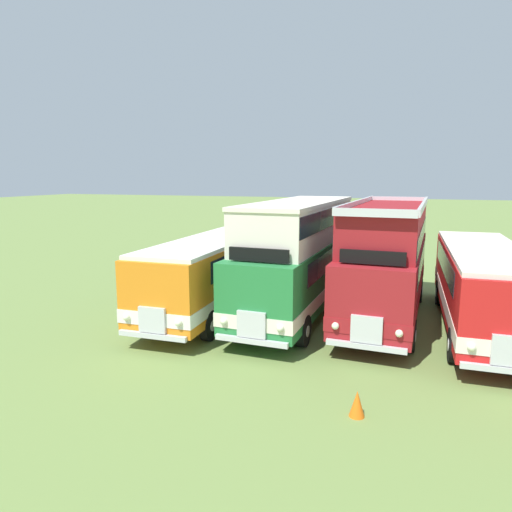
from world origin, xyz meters
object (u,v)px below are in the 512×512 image
at_px(bus_second_in_row, 299,253).
at_px(bus_third_in_row, 387,258).
at_px(cone_mid_row, 357,404).
at_px(bus_first_in_row, 221,265).
at_px(bus_fourth_in_row, 482,282).

height_order(bus_second_in_row, bus_third_in_row, bus_third_in_row).
height_order(bus_second_in_row, cone_mid_row, bus_second_in_row).
height_order(bus_first_in_row, bus_fourth_in_row, same).
height_order(bus_first_in_row, bus_third_in_row, bus_third_in_row).
bearing_deg(bus_first_in_row, bus_fourth_in_row, 0.61).
distance_m(bus_second_in_row, bus_fourth_in_row, 6.65).
xyz_separation_m(bus_first_in_row, bus_third_in_row, (6.62, 0.52, 0.60)).
relative_size(bus_first_in_row, cone_mid_row, 18.21).
relative_size(bus_second_in_row, cone_mid_row, 16.24).
distance_m(bus_third_in_row, bus_fourth_in_row, 3.38).
xyz_separation_m(bus_second_in_row, cone_mid_row, (3.16, -7.39, -2.16)).
relative_size(bus_fourth_in_row, cone_mid_row, 16.46).
bearing_deg(bus_fourth_in_row, bus_first_in_row, -179.39).
bearing_deg(bus_third_in_row, bus_second_in_row, -170.73).
relative_size(bus_third_in_row, bus_fourth_in_row, 0.97).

